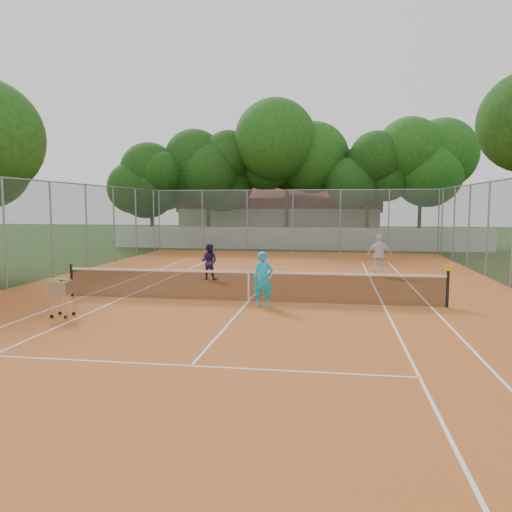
# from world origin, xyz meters

# --- Properties ---
(ground) EXTENTS (120.00, 120.00, 0.00)m
(ground) POSITION_xyz_m (0.00, 0.00, 0.00)
(ground) COLOR #14340E
(ground) RESTS_ON ground
(court_pad) EXTENTS (18.00, 34.00, 0.02)m
(court_pad) POSITION_xyz_m (0.00, 0.00, 0.01)
(court_pad) COLOR #BA5C24
(court_pad) RESTS_ON ground
(court_lines) EXTENTS (10.98, 23.78, 0.01)m
(court_lines) POSITION_xyz_m (0.00, 0.00, 0.02)
(court_lines) COLOR white
(court_lines) RESTS_ON court_pad
(tennis_net) EXTENTS (11.88, 0.10, 0.98)m
(tennis_net) POSITION_xyz_m (0.00, 0.00, 0.51)
(tennis_net) COLOR black
(tennis_net) RESTS_ON court_pad
(perimeter_fence) EXTENTS (18.00, 34.00, 4.00)m
(perimeter_fence) POSITION_xyz_m (0.00, 0.00, 2.00)
(perimeter_fence) COLOR slate
(perimeter_fence) RESTS_ON ground
(boundary_wall) EXTENTS (26.00, 0.30, 1.50)m
(boundary_wall) POSITION_xyz_m (0.00, 19.00, 0.75)
(boundary_wall) COLOR white
(boundary_wall) RESTS_ON ground
(clubhouse) EXTENTS (16.40, 9.00, 4.40)m
(clubhouse) POSITION_xyz_m (-2.00, 29.00, 2.20)
(clubhouse) COLOR beige
(clubhouse) RESTS_ON ground
(tropical_trees) EXTENTS (29.00, 19.00, 10.00)m
(tropical_trees) POSITION_xyz_m (0.00, 22.00, 5.00)
(tropical_trees) COLOR #10340D
(tropical_trees) RESTS_ON ground
(player_near) EXTENTS (0.63, 0.45, 1.64)m
(player_near) POSITION_xyz_m (0.56, -0.72, 0.84)
(player_near) COLOR #1AB1E1
(player_near) RESTS_ON court_pad
(player_far_left) EXTENTS (0.78, 0.65, 1.46)m
(player_far_left) POSITION_xyz_m (-2.36, 4.35, 0.75)
(player_far_left) COLOR #271B52
(player_far_left) RESTS_ON court_pad
(player_far_right) EXTENTS (1.06, 0.49, 1.78)m
(player_far_right) POSITION_xyz_m (4.55, 6.47, 0.91)
(player_far_right) COLOR silver
(player_far_right) RESTS_ON court_pad
(ball_hopper) EXTENTS (0.59, 0.59, 1.08)m
(ball_hopper) POSITION_xyz_m (-4.57, -2.94, 0.56)
(ball_hopper) COLOR #B3B2B9
(ball_hopper) RESTS_ON court_pad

